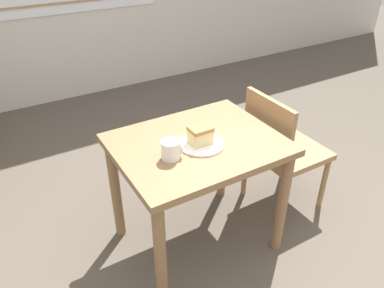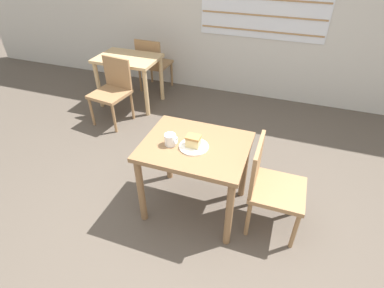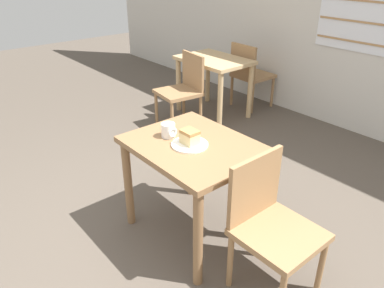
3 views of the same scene
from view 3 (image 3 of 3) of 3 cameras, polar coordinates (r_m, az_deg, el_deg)
The scene contains 9 objects.
ground_plane at distance 2.60m, azimuth -7.33°, elevation -18.14°, with size 14.00×14.00×0.00m, color brown.
dining_table_near at distance 2.50m, azimuth 0.32°, elevation -2.48°, with size 0.87×0.70×0.72m.
dining_table_far at distance 4.62m, azimuth 3.35°, elevation 11.31°, with size 0.86×0.60×0.71m.
chair_near_window at distance 2.23m, azimuth 11.85°, elevation -11.62°, with size 0.44×0.44×0.84m.
chair_far_corner at distance 4.31m, azimuth -1.37°, elevation 8.55°, with size 0.49×0.49×0.84m.
chair_far_opposite at distance 4.93m, azimuth 8.77°, elevation 10.65°, with size 0.45×0.45×0.84m.
plate at distance 2.42m, azimuth -0.36°, elevation -0.09°, with size 0.24×0.24×0.01m.
cake_slice at distance 2.40m, azimuth -0.36°, elevation 1.10°, with size 0.11×0.09×0.09m.
coffee_mug at distance 2.52m, azimuth -3.58°, elevation 2.09°, with size 0.10×0.09×0.10m.
Camera 3 is at (1.58, -0.93, 1.84)m, focal length 35.00 mm.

